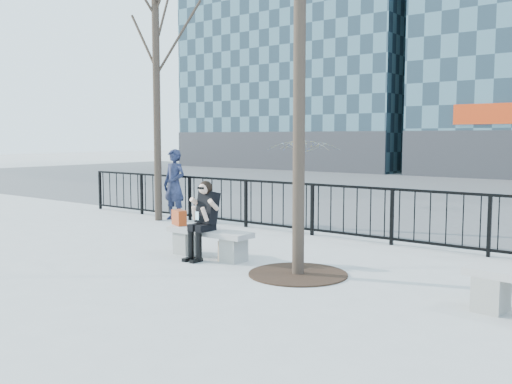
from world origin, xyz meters
The scene contains 12 objects.
ground centered at (0.00, 0.00, 0.00)m, with size 120.00×120.00×0.00m, color #9F9F9A.
street_surface centered at (0.00, 15.00, 0.00)m, with size 60.00×23.00×0.01m, color #474747.
railing centered at (0.00, 3.00, 0.55)m, with size 14.00×0.06×1.10m.
building_left centered at (-15.00, 27.00, 11.30)m, with size 16.20×10.20×22.60m.
tree_left centered at (-4.00, 2.50, 4.86)m, with size 2.80×2.80×6.50m.
tree_grate centered at (1.90, -0.10, 0.01)m, with size 1.50×1.50×0.02m, color black.
bench_main centered at (0.00, 0.00, 0.30)m, with size 1.65×0.46×0.49m.
seated_woman centered at (0.00, -0.16, 0.67)m, with size 0.50×0.64×1.34m.
handbag centered at (-0.75, 0.02, 0.63)m, with size 0.33×0.16×0.27m, color #A13813.
shopping_bag centered at (0.49, -0.09, 0.17)m, with size 0.36×0.13×0.34m, color tan.
standing_man centered at (-3.74, 2.80, 0.89)m, with size 0.65×0.43×1.77m, color black.
vendor_umbrella centered at (-3.08, 7.68, 1.04)m, with size 2.27×2.31×2.08m, color yellow.
Camera 1 is at (6.57, -7.17, 2.08)m, focal length 40.00 mm.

